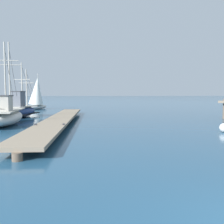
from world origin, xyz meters
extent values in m
cube|color=gray|center=(-5.10, 16.35, 0.37)|extent=(2.84, 21.16, 0.16)
cylinder|color=brown|center=(-5.62, 5.81, 0.15)|extent=(0.36, 0.36, 0.29)
cylinder|color=brown|center=(-5.36, 11.08, 0.15)|extent=(0.36, 0.36, 0.29)
cylinder|color=brown|center=(-5.10, 16.35, 0.15)|extent=(0.36, 0.36, 0.29)
cylinder|color=brown|center=(-4.84, 21.62, 0.15)|extent=(0.36, 0.36, 0.29)
cylinder|color=brown|center=(-4.57, 26.88, 0.15)|extent=(0.36, 0.36, 0.29)
cube|color=#333338|center=(-6.10, 12.17, 0.49)|extent=(0.13, 0.21, 0.08)
cube|color=#333338|center=(-4.51, 12.09, 0.49)|extent=(0.13, 0.21, 0.08)
ellipsoid|color=silver|center=(-8.89, 16.12, 0.54)|extent=(2.38, 6.24, 1.09)
cube|color=#B2AD9E|center=(-8.89, 16.12, 1.05)|extent=(2.10, 5.62, 0.08)
cube|color=#B7B2A8|center=(-8.84, 15.20, 1.59)|extent=(1.25, 1.48, 1.00)
cube|color=#3D3D42|center=(-8.84, 15.20, 2.12)|extent=(1.35, 1.60, 0.06)
cylinder|color=#B2ADA3|center=(-8.90, 16.42, 3.50)|extent=(0.11, 0.11, 4.81)
cylinder|color=#B2ADA3|center=(-8.90, 16.42, 4.60)|extent=(1.88, 0.15, 0.06)
cylinder|color=#333338|center=(-8.96, 17.72, 3.74)|extent=(0.14, 2.50, 3.56)
cylinder|color=#B2ADA3|center=(-8.97, 17.81, 3.63)|extent=(0.11, 0.11, 5.08)
cylinder|color=#B2ADA3|center=(-8.97, 17.81, 4.43)|extent=(1.88, 0.15, 0.06)
cylinder|color=#333338|center=(-9.03, 19.18, 3.88)|extent=(0.15, 2.64, 3.76)
ellipsoid|color=navy|center=(-9.21, 22.61, 0.52)|extent=(2.76, 4.79, 1.04)
cube|color=#B2AD9E|center=(-9.21, 22.61, 1.00)|extent=(2.45, 4.31, 0.08)
cube|color=black|center=(-9.21, 22.61, 0.29)|extent=(2.76, 4.71, 0.08)
cube|color=#565B66|center=(-9.36, 21.96, 1.73)|extent=(1.18, 1.22, 1.38)
cube|color=#3D3D42|center=(-9.36, 21.96, 2.45)|extent=(1.27, 1.31, 0.06)
cylinder|color=#B2ADA3|center=(-9.16, 22.83, 3.11)|extent=(0.11, 0.11, 4.14)
cylinder|color=#B2ADA3|center=(-9.16, 22.83, 3.57)|extent=(1.59, 0.42, 0.06)
cylinder|color=#333338|center=(-8.91, 23.92, 3.31)|extent=(0.50, 2.11, 3.06)
cylinder|color=#B2ADA3|center=(-8.93, 23.82, 2.84)|extent=(0.11, 0.11, 3.59)
cylinder|color=#B2ADA3|center=(-8.93, 23.82, 3.28)|extent=(1.59, 0.42, 0.06)
cylinder|color=#333338|center=(-8.72, 24.77, 3.02)|extent=(0.44, 1.83, 2.66)
cylinder|color=brown|center=(9.16, 18.84, 0.87)|extent=(0.28, 0.28, 1.74)
sphere|color=silver|center=(4.80, 11.17, 0.27)|extent=(0.53, 0.53, 0.53)
torus|color=black|center=(4.80, 11.17, 0.53)|extent=(0.14, 0.02, 0.14)
ellipsoid|color=silver|center=(-9.67, 34.87, 0.30)|extent=(2.69, 4.05, 0.60)
cylinder|color=#B2ADA3|center=(-9.63, 34.96, 2.80)|extent=(0.08, 0.08, 4.40)
cone|color=silver|center=(-9.78, 34.65, 2.58)|extent=(2.98, 2.80, 3.93)
camera|label=1|loc=(-3.41, -3.21, 2.29)|focal=42.13mm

